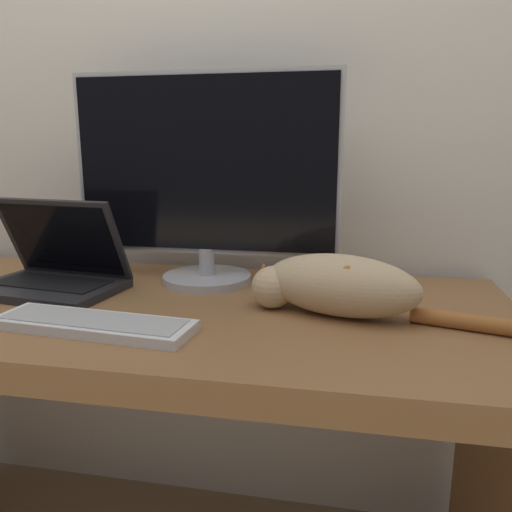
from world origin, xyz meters
TOP-DOWN VIEW (x-y plane):
  - wall_back at (0.00, 0.76)m, footprint 6.40×0.06m
  - desk at (0.00, 0.35)m, footprint 1.63×0.70m
  - monitor at (0.09, 0.54)m, footprint 0.68×0.23m
  - laptop at (-0.26, 0.40)m, footprint 0.36×0.27m
  - external_keyboard at (-0.03, 0.16)m, footprint 0.40×0.15m
  - cat at (0.42, 0.34)m, footprint 0.54×0.21m

SIDE VIEW (x-z plane):
  - desk at x=0.00m, z-range 0.23..1.01m
  - external_keyboard at x=-0.03m, z-range 0.78..0.80m
  - laptop at x=-0.26m, z-range 0.71..0.93m
  - cat at x=0.42m, z-range 0.78..0.91m
  - monitor at x=0.09m, z-range 0.78..1.31m
  - wall_back at x=0.00m, z-range 0.00..2.60m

